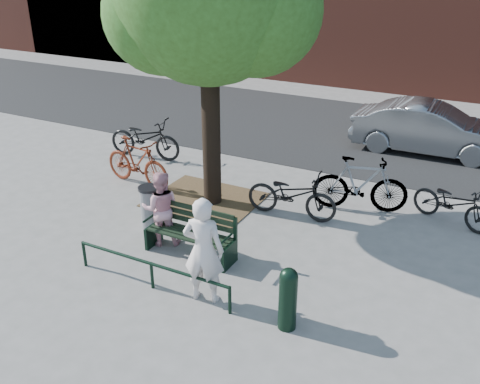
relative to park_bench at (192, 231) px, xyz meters
The scene contains 15 objects.
ground 0.49m from the park_bench, 90.00° to the right, with size 90.00×90.00×0.00m, color gray.
dirt_pit 2.39m from the park_bench, 115.24° to the left, with size 2.40×2.00×0.02m, color brown.
road 8.43m from the park_bench, 90.00° to the left, with size 40.00×7.00×0.01m, color black.
park_bench is the anchor object (origin of this frame).
guard_railing 1.28m from the park_bench, 90.00° to the right, with size 3.06×0.06×0.51m.
person_left 1.54m from the park_bench, 49.92° to the right, with size 0.67×0.44×1.84m, color silver.
person_right 0.79m from the park_bench, behind, with size 0.73×0.57×1.50m, color #D3919C.
bollard 2.70m from the park_bench, 25.71° to the right, with size 0.28×0.28×1.05m.
litter_bin 1.44m from the park_bench, 158.83° to the left, with size 0.44×0.44×0.90m.
bicycle_a 5.38m from the park_bench, 136.10° to the left, with size 0.74×2.11×1.11m, color black.
bicycle_b 3.59m from the park_bench, 143.79° to the left, with size 0.56×1.97×1.18m, color #601F0D.
bicycle_c 2.52m from the park_bench, 65.25° to the left, with size 0.68×1.96×1.03m, color black.
bicycle_d 3.97m from the park_bench, 55.46° to the left, with size 0.58×2.05×1.23m, color gray.
bicycle_e 5.47m from the park_bench, 40.56° to the left, with size 0.62×1.77×0.93m, color black.
parked_car 8.27m from the park_bench, 69.06° to the left, with size 1.48×4.25×1.40m, color slate.
Camera 1 is at (4.85, -7.26, 5.31)m, focal length 40.00 mm.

